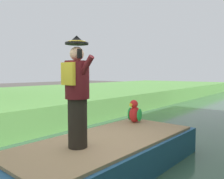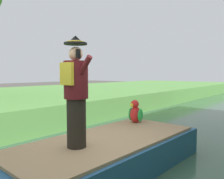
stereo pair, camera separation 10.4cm
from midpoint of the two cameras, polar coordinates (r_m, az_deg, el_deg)
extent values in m
cube|color=#33513D|center=(4.46, -4.07, -21.13)|extent=(5.85, 48.00, 0.10)
cube|color=#23517A|center=(4.61, -0.45, -15.83)|extent=(1.93, 4.25, 0.56)
cube|color=#997A56|center=(4.52, -0.46, -12.19)|extent=(1.77, 3.91, 0.05)
cylinder|color=black|center=(3.93, -8.02, -8.17)|extent=(0.32, 0.32, 0.82)
cylinder|color=#561419|center=(3.84, -8.13, 2.39)|extent=(0.40, 0.40, 0.62)
cube|color=gold|center=(3.71, -10.34, 3.85)|extent=(0.28, 0.06, 0.36)
sphere|color=#DBA884|center=(3.85, -8.19, 8.72)|extent=(0.23, 0.23, 0.23)
cylinder|color=black|center=(3.87, -8.22, 11.16)|extent=(0.38, 0.38, 0.03)
cone|color=black|center=(3.88, -8.23, 12.18)|extent=(0.26, 0.26, 0.12)
cylinder|color=gold|center=(3.87, -8.22, 11.53)|extent=(0.29, 0.29, 0.02)
cylinder|color=#561419|center=(3.65, -6.32, 5.14)|extent=(0.38, 0.09, 0.43)
cube|color=black|center=(3.71, -7.55, 8.74)|extent=(0.03, 0.08, 0.15)
ellipsoid|color=red|center=(5.86, 6.37, -6.16)|extent=(0.26, 0.32, 0.40)
sphere|color=red|center=(5.79, 6.17, -3.58)|extent=(0.20, 0.20, 0.20)
cone|color=yellow|center=(5.70, 5.61, -3.79)|extent=(0.09, 0.09, 0.09)
ellipsoid|color=green|center=(5.94, 5.25, -6.02)|extent=(0.08, 0.20, 0.32)
ellipsoid|color=green|center=(5.78, 7.53, -6.31)|extent=(0.08, 0.20, 0.32)
camera|label=1|loc=(0.05, -89.37, 0.05)|focal=37.00mm
camera|label=2|loc=(0.05, 90.63, -0.05)|focal=37.00mm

